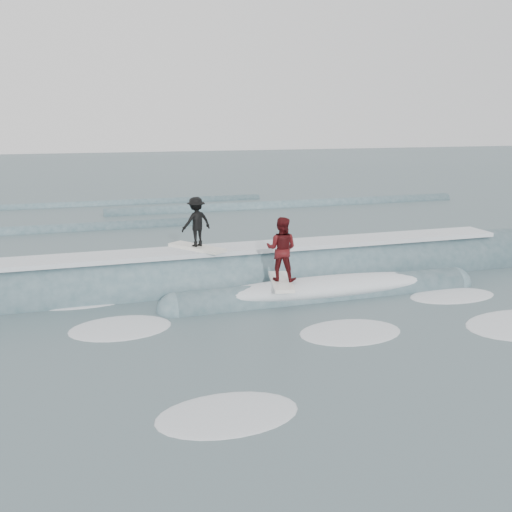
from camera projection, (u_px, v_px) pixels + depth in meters
name	position (u px, v px, depth m)	size (l,w,h in m)	color
ground	(279.00, 312.00, 15.65)	(160.00, 160.00, 0.00)	#3F585C
breaking_wave	(257.00, 283.00, 18.30)	(23.56, 3.92, 2.28)	#3C5C66
surfer_black	(196.00, 225.00, 17.57)	(1.59, 1.96, 1.63)	silver
surfer_red	(281.00, 252.00, 16.24)	(1.13, 2.07, 1.94)	white
whitewater	(327.00, 327.00, 14.54)	(13.93, 9.14, 0.10)	white
far_swells	(147.00, 214.00, 31.58)	(39.80, 8.65, 0.80)	#3C5C66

